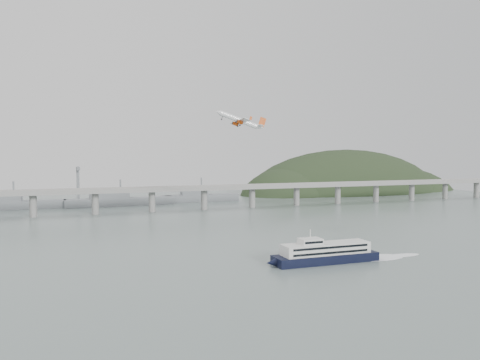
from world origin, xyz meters
name	(u,v)px	position (x,y,z in m)	size (l,w,h in m)	color
ground	(277,251)	(0.00, 0.00, 0.00)	(900.00, 900.00, 0.00)	slate
bridge	(182,192)	(-1.15, 200.00, 17.65)	(800.00, 22.00, 23.90)	gray
headland	(355,205)	(285.18, 331.75, -19.34)	(365.00, 155.00, 156.00)	black
distant_fleet	(7,203)	(-155.36, 265.08, 6.22)	(453.00, 60.90, 40.00)	slate
ferry	(326,253)	(10.10, -33.26, 4.49)	(87.69, 16.03, 16.55)	black
airliner	(240,121)	(14.04, 90.12, 77.18)	(39.63, 35.91, 15.57)	white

